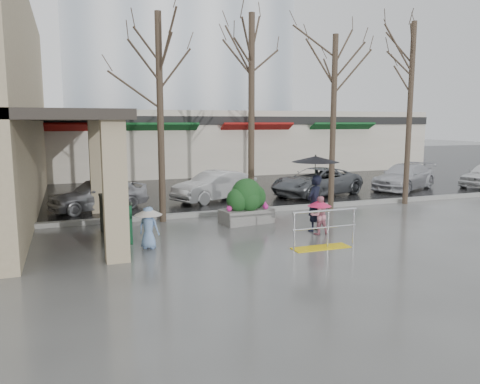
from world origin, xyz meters
TOP-DOWN VIEW (x-y plane):
  - ground at (0.00, 0.00)m, footprint 120.00×120.00m
  - street_asphalt at (0.00, 22.00)m, footprint 120.00×36.00m
  - curb at (0.00, 4.00)m, footprint 120.00×0.30m
  - canopy_slab at (-4.80, 8.00)m, footprint 2.80×18.00m
  - pillar_front at (-3.90, -0.50)m, footprint 0.55×0.55m
  - pillar_back at (-3.90, 6.00)m, footprint 0.55×0.55m
  - storefront_row at (2.00, 17.97)m, footprint 34.00×6.74m
  - office_tower at (4.00, 30.00)m, footprint 18.00×12.00m
  - handrail at (1.36, -1.20)m, footprint 1.90×0.50m
  - tree_west at (-2.00, 3.60)m, footprint 3.20×3.20m
  - tree_midwest at (1.20, 3.60)m, footprint 3.20×3.20m
  - tree_mideast at (4.50, 3.60)m, footprint 3.20×3.20m
  - tree_east at (8.00, 3.60)m, footprint 3.20×3.20m
  - woman at (2.10, 0.63)m, footprint 1.46×1.46m
  - child_pink at (2.03, 0.18)m, footprint 0.71×0.71m
  - child_blue at (-3.00, 0.35)m, footprint 0.75×0.75m
  - planter at (0.56, 2.39)m, footprint 1.82×1.11m
  - news_boxes at (-3.71, 1.90)m, footprint 0.76×2.14m
  - car_a at (-3.90, 6.50)m, footprint 3.98×2.65m
  - car_b at (0.88, 6.97)m, footprint 4.04×2.76m
  - car_c at (5.63, 6.76)m, footprint 4.96×3.40m
  - car_d at (10.70, 6.97)m, footprint 4.67×3.52m

SIDE VIEW (x-z plane):
  - ground at x=0.00m, z-range 0.00..0.00m
  - street_asphalt at x=0.00m, z-range 0.00..0.01m
  - curb at x=0.00m, z-range 0.00..0.15m
  - handrail at x=1.36m, z-range -0.14..0.89m
  - news_boxes at x=-3.71m, z-range 0.00..1.17m
  - car_a at x=-3.90m, z-range 0.00..1.26m
  - car_b at x=0.88m, z-range 0.00..1.26m
  - car_c at x=5.63m, z-range 0.00..1.26m
  - car_d at x=10.70m, z-range 0.00..1.26m
  - child_pink at x=2.03m, z-range 0.09..1.24m
  - child_blue at x=-3.00m, z-range 0.13..1.26m
  - planter at x=0.56m, z-range -0.03..1.46m
  - woman at x=2.10m, z-range 0.31..2.66m
  - pillar_front at x=-3.90m, z-range 0.00..3.50m
  - pillar_back at x=-3.90m, z-range 0.00..3.50m
  - storefront_row at x=2.00m, z-range 0.01..4.01m
  - canopy_slab at x=-4.80m, z-range 3.50..3.75m
  - tree_mideast at x=4.50m, z-range 1.61..8.11m
  - tree_west at x=-2.00m, z-range 1.68..8.48m
  - tree_midwest at x=1.20m, z-range 1.73..8.73m
  - tree_east at x=8.00m, z-range 1.78..8.98m
  - office_tower at x=4.00m, z-range 0.00..25.00m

